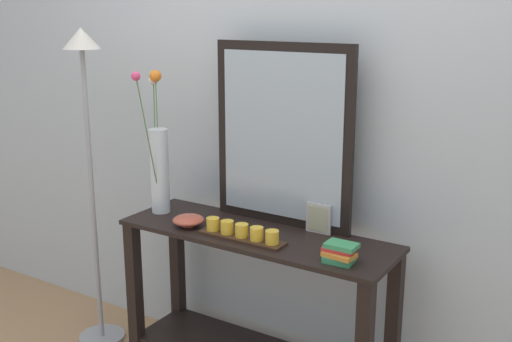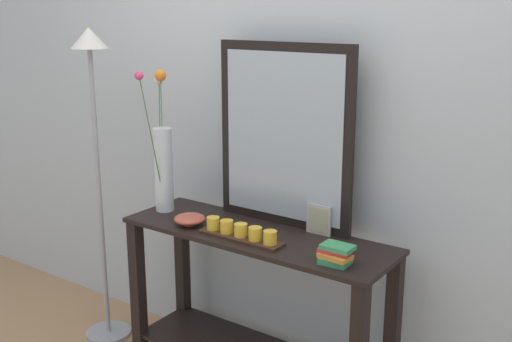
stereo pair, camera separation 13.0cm
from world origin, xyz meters
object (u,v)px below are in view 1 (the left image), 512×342
tall_vase_left (159,162)px  candle_tray (242,233)px  decorative_bowl (188,220)px  picture_frame_small (319,218)px  console_table (256,299)px  book_stack (340,253)px  floor_lamp (88,137)px  mirror_leaning (282,136)px

tall_vase_left → candle_tray: bearing=-10.7°
decorative_bowl → tall_vase_left: bearing=159.1°
candle_tray → picture_frame_small: 0.34m
console_table → decorative_bowl: 0.46m
book_stack → floor_lamp: bearing=177.5°
console_table → mirror_leaning: bearing=79.1°
book_stack → floor_lamp: (-1.39, 0.06, 0.28)m
mirror_leaning → book_stack: (0.41, -0.26, -0.36)m
mirror_leaning → book_stack: mirror_leaning is taller
book_stack → floor_lamp: size_ratio=0.08×
picture_frame_small → console_table: bearing=-148.1°
book_stack → mirror_leaning: bearing=147.0°
picture_frame_small → decorative_bowl: bearing=-156.3°
console_table → candle_tray: bearing=-95.0°
picture_frame_small → floor_lamp: size_ratio=0.08×
candle_tray → decorative_bowl: candle_tray is taller
mirror_leaning → tall_vase_left: bearing=-164.1°
floor_lamp → console_table: bearing=2.2°
decorative_bowl → book_stack: bearing=-0.8°
console_table → picture_frame_small: picture_frame_small is taller
floor_lamp → mirror_leaning: bearing=11.6°
decorative_bowl → book_stack: book_stack is taller
console_table → mirror_leaning: (0.03, 0.17, 0.71)m
candle_tray → book_stack: bearing=-0.2°
picture_frame_small → floor_lamp: bearing=-171.4°
console_table → candle_tray: 0.36m
console_table → tall_vase_left: size_ratio=1.83×
picture_frame_small → decorative_bowl: (-0.52, -0.23, -0.04)m
tall_vase_left → console_table: bearing=-0.3°
candle_tray → book_stack: size_ratio=2.95×
console_table → decorative_bowl: (-0.30, -0.09, 0.34)m
tall_vase_left → decorative_bowl: bearing=-20.9°
tall_vase_left → decorative_bowl: size_ratio=4.79×
console_table → picture_frame_small: size_ratio=9.44×
mirror_leaning → tall_vase_left: mirror_leaning is taller
mirror_leaning → tall_vase_left: (-0.57, -0.16, -0.16)m
book_stack → floor_lamp: floor_lamp is taller
tall_vase_left → floor_lamp: bearing=-174.5°
mirror_leaning → floor_lamp: size_ratio=0.49×
book_stack → picture_frame_small: bearing=131.3°
candle_tray → floor_lamp: floor_lamp is taller
picture_frame_small → book_stack: picture_frame_small is taller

